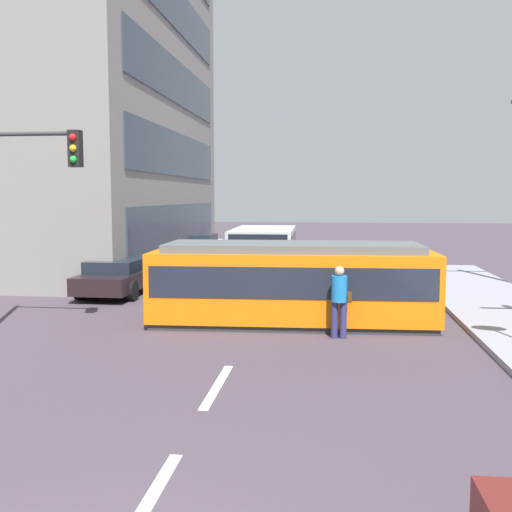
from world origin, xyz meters
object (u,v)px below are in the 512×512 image
at_px(streetcar_tram, 293,282).
at_px(parked_sedan_furthest, 199,244).
at_px(parked_sedan_far, 158,257).
at_px(pedestrian_crossing, 339,298).
at_px(traffic_light_mast, 22,189).
at_px(city_bus, 264,248).
at_px(parked_sedan_mid, 121,275).

xyz_separation_m(streetcar_tram, parked_sedan_furthest, (-6.15, 16.70, -0.45)).
distance_m(streetcar_tram, parked_sedan_far, 11.99).
distance_m(pedestrian_crossing, parked_sedan_furthest, 19.66).
bearing_deg(traffic_light_mast, city_bus, 69.24).
bearing_deg(streetcar_tram, pedestrian_crossing, -52.71).
distance_m(parked_sedan_furthest, traffic_light_mast, 18.81).
bearing_deg(traffic_light_mast, pedestrian_crossing, 2.79).
height_order(streetcar_tram, parked_sedan_mid, streetcar_tram).
bearing_deg(city_bus, traffic_light_mast, -110.76).
distance_m(pedestrian_crossing, parked_sedan_far, 13.91).
xyz_separation_m(city_bus, parked_sedan_far, (-4.68, 0.29, -0.46)).
bearing_deg(parked_sedan_mid, traffic_light_mast, -92.42).
bearing_deg(streetcar_tram, parked_sedan_furthest, 110.23).
bearing_deg(parked_sedan_mid, pedestrian_crossing, -37.52).
height_order(streetcar_tram, city_bus, streetcar_tram).
bearing_deg(city_bus, parked_sedan_far, 176.49).
xyz_separation_m(city_bus, pedestrian_crossing, (2.99, -11.32, -0.14)).
bearing_deg(parked_sedan_far, pedestrian_crossing, -56.53).
height_order(parked_sedan_far, traffic_light_mast, traffic_light_mast).
distance_m(city_bus, pedestrian_crossing, 11.70).
height_order(parked_sedan_mid, parked_sedan_far, same).
height_order(city_bus, parked_sedan_far, city_bus).
distance_m(parked_sedan_mid, parked_sedan_far, 6.12).
relative_size(pedestrian_crossing, parked_sedan_far, 0.39).
bearing_deg(parked_sedan_furthest, parked_sedan_far, -92.98).
height_order(parked_sedan_mid, parked_sedan_furthest, same).
height_order(pedestrian_crossing, traffic_light_mast, traffic_light_mast).
distance_m(parked_sedan_far, parked_sedan_furthest, 6.64).
height_order(streetcar_tram, pedestrian_crossing, streetcar_tram).
distance_m(pedestrian_crossing, parked_sedan_mid, 9.04).
xyz_separation_m(city_bus, parked_sedan_furthest, (-4.34, 6.92, -0.46)).
relative_size(parked_sedan_far, parked_sedan_furthest, 1.02).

